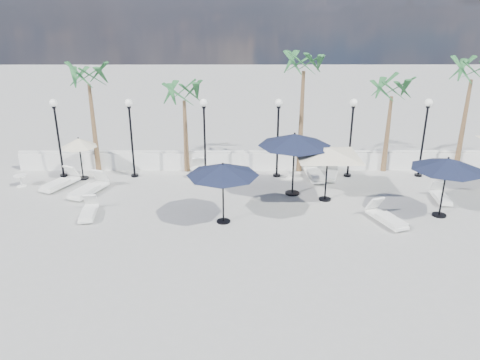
{
  "coord_description": "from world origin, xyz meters",
  "views": [
    {
      "loc": [
        -1.88,
        -15.11,
        8.08
      ],
      "look_at": [
        -1.82,
        2.06,
        1.5
      ],
      "focal_mm": 35.0,
      "sensor_mm": 36.0,
      "label": 1
    }
  ],
  "objects_px": {
    "lounger_7": "(441,196)",
    "parasol_cream_sq_a": "(328,148)",
    "lounger_2": "(89,211)",
    "lounger_6": "(386,217)",
    "parasol_navy_right": "(448,164)",
    "lounger_4": "(201,173)",
    "lounger_3": "(315,173)",
    "parasol_navy_left": "(223,170)",
    "lounger_5": "(331,174)",
    "parasol_cream_small": "(79,143)",
    "lounger_0": "(60,182)",
    "lounger_1": "(89,188)",
    "parasol_navy_mid": "(294,140)"
  },
  "relations": [
    {
      "from": "lounger_7",
      "to": "parasol_cream_sq_a",
      "type": "height_order",
      "value": "parasol_cream_sq_a"
    },
    {
      "from": "lounger_2",
      "to": "lounger_6",
      "type": "bearing_deg",
      "value": -10.48
    },
    {
      "from": "parasol_navy_right",
      "to": "lounger_4",
      "type": "bearing_deg",
      "value": 156.58
    },
    {
      "from": "lounger_3",
      "to": "parasol_navy_right",
      "type": "relative_size",
      "value": 0.78
    },
    {
      "from": "lounger_3",
      "to": "parasol_navy_left",
      "type": "bearing_deg",
      "value": -135.89
    },
    {
      "from": "lounger_7",
      "to": "parasol_navy_left",
      "type": "distance_m",
      "value": 9.76
    },
    {
      "from": "lounger_5",
      "to": "parasol_cream_small",
      "type": "height_order",
      "value": "parasol_cream_small"
    },
    {
      "from": "parasol_navy_left",
      "to": "parasol_navy_right",
      "type": "xyz_separation_m",
      "value": [
        8.67,
        0.54,
        0.03
      ]
    },
    {
      "from": "parasol_navy_left",
      "to": "lounger_2",
      "type": "bearing_deg",
      "value": 174.35
    },
    {
      "from": "lounger_7",
      "to": "parasol_navy_right",
      "type": "bearing_deg",
      "value": -108.59
    },
    {
      "from": "lounger_0",
      "to": "parasol_cream_sq_a",
      "type": "xyz_separation_m",
      "value": [
        12.01,
        -1.49,
        2.09
      ]
    },
    {
      "from": "parasol_navy_right",
      "to": "parasol_cream_sq_a",
      "type": "relative_size",
      "value": 0.54
    },
    {
      "from": "lounger_2",
      "to": "lounger_7",
      "type": "xyz_separation_m",
      "value": [
        14.75,
        1.53,
        -0.01
      ]
    },
    {
      "from": "lounger_1",
      "to": "parasol_navy_mid",
      "type": "height_order",
      "value": "parasol_navy_mid"
    },
    {
      "from": "parasol_navy_mid",
      "to": "lounger_4",
      "type": "bearing_deg",
      "value": 155.01
    },
    {
      "from": "parasol_cream_sq_a",
      "to": "lounger_6",
      "type": "bearing_deg",
      "value": -48.78
    },
    {
      "from": "lounger_2",
      "to": "parasol_navy_left",
      "type": "bearing_deg",
      "value": -13.06
    },
    {
      "from": "parasol_navy_left",
      "to": "parasol_navy_mid",
      "type": "distance_m",
      "value": 4.16
    },
    {
      "from": "lounger_0",
      "to": "lounger_6",
      "type": "distance_m",
      "value": 14.49
    },
    {
      "from": "lounger_3",
      "to": "parasol_navy_mid",
      "type": "height_order",
      "value": "parasol_navy_mid"
    },
    {
      "from": "lounger_3",
      "to": "parasol_navy_mid",
      "type": "xyz_separation_m",
      "value": [
        -1.29,
        -1.98,
        2.23
      ]
    },
    {
      "from": "lounger_6",
      "to": "lounger_3",
      "type": "bearing_deg",
      "value": 90.62
    },
    {
      "from": "lounger_1",
      "to": "lounger_4",
      "type": "bearing_deg",
      "value": 43.1
    },
    {
      "from": "lounger_5",
      "to": "parasol_navy_left",
      "type": "height_order",
      "value": "parasol_navy_left"
    },
    {
      "from": "lounger_7",
      "to": "lounger_5",
      "type": "bearing_deg",
      "value": 151.6
    },
    {
      "from": "parasol_navy_left",
      "to": "parasol_navy_right",
      "type": "distance_m",
      "value": 8.69
    },
    {
      "from": "lounger_0",
      "to": "lounger_4",
      "type": "height_order",
      "value": "lounger_4"
    },
    {
      "from": "lounger_0",
      "to": "parasol_cream_small",
      "type": "xyz_separation_m",
      "value": [
        0.68,
        1.15,
        1.53
      ]
    },
    {
      "from": "lounger_4",
      "to": "parasol_cream_sq_a",
      "type": "xyz_separation_m",
      "value": [
        5.59,
        -2.66,
        2.09
      ]
    },
    {
      "from": "lounger_1",
      "to": "lounger_4",
      "type": "xyz_separation_m",
      "value": [
        4.85,
        1.96,
        -0.01
      ]
    },
    {
      "from": "lounger_4",
      "to": "lounger_7",
      "type": "relative_size",
      "value": 1.3
    },
    {
      "from": "lounger_5",
      "to": "lounger_3",
      "type": "bearing_deg",
      "value": -164.2
    },
    {
      "from": "lounger_0",
      "to": "lounger_4",
      "type": "relative_size",
      "value": 0.98
    },
    {
      "from": "lounger_0",
      "to": "parasol_navy_mid",
      "type": "distance_m",
      "value": 10.93
    },
    {
      "from": "lounger_1",
      "to": "parasol_navy_mid",
      "type": "xyz_separation_m",
      "value": [
        9.1,
        -0.02,
        2.23
      ]
    },
    {
      "from": "lounger_0",
      "to": "lounger_3",
      "type": "xyz_separation_m",
      "value": [
        11.95,
        1.17,
        0.01
      ]
    },
    {
      "from": "lounger_1",
      "to": "lounger_7",
      "type": "bearing_deg",
      "value": 18.13
    },
    {
      "from": "lounger_4",
      "to": "lounger_5",
      "type": "xyz_separation_m",
      "value": [
        6.35,
        -0.0,
        -0.05
      ]
    },
    {
      "from": "lounger_1",
      "to": "parasol_navy_left",
      "type": "bearing_deg",
      "value": -4.15
    },
    {
      "from": "parasol_navy_right",
      "to": "parasol_cream_sq_a",
      "type": "xyz_separation_m",
      "value": [
        -4.33,
        1.64,
        0.16
      ]
    },
    {
      "from": "lounger_0",
      "to": "parasol_cream_small",
      "type": "relative_size",
      "value": 1.01
    },
    {
      "from": "parasol_cream_sq_a",
      "to": "lounger_2",
      "type": "bearing_deg",
      "value": -170.46
    },
    {
      "from": "lounger_3",
      "to": "lounger_6",
      "type": "distance_m",
      "value": 5.34
    },
    {
      "from": "lounger_0",
      "to": "parasol_navy_left",
      "type": "relative_size",
      "value": 0.76
    },
    {
      "from": "parasol_cream_sq_a",
      "to": "lounger_4",
      "type": "bearing_deg",
      "value": 154.59
    },
    {
      "from": "lounger_6",
      "to": "parasol_cream_small",
      "type": "height_order",
      "value": "parasol_cream_small"
    },
    {
      "from": "lounger_5",
      "to": "parasol_navy_left",
      "type": "xyz_separation_m",
      "value": [
        -5.1,
        -4.83,
        1.95
      ]
    },
    {
      "from": "lounger_0",
      "to": "parasol_navy_left",
      "type": "height_order",
      "value": "parasol_navy_left"
    },
    {
      "from": "lounger_6",
      "to": "parasol_navy_right",
      "type": "bearing_deg",
      "value": -6.7
    },
    {
      "from": "lounger_3",
      "to": "lounger_4",
      "type": "relative_size",
      "value": 1.0
    }
  ]
}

